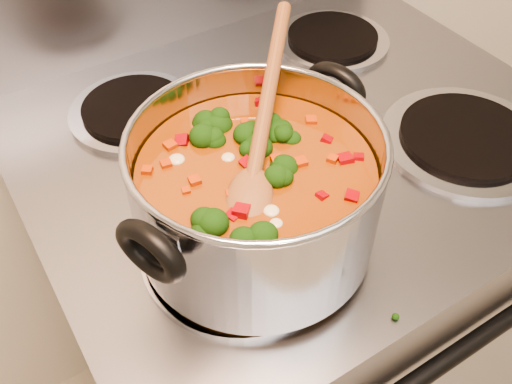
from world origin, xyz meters
TOP-DOWN VIEW (x-y plane):
  - electric_range at (-0.04, 1.16)m, footprint 0.79×0.71m
  - stockpot at (-0.20, 1.01)m, footprint 0.33×0.27m
  - wooden_spoon at (-0.19, 1.02)m, footprint 0.23×0.25m
  - cooktop_crumbs at (-0.16, 0.93)m, footprint 0.33×0.02m

SIDE VIEW (x-z plane):
  - electric_range at x=-0.04m, z-range -0.07..1.01m
  - cooktop_crumbs at x=-0.16m, z-range 0.92..0.93m
  - stockpot at x=-0.20m, z-range 0.93..1.09m
  - wooden_spoon at x=-0.19m, z-range 1.02..1.11m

